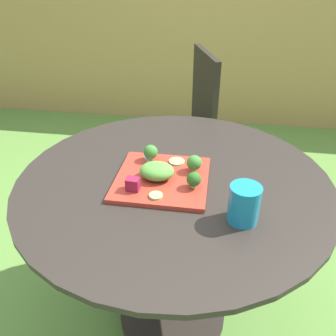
% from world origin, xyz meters
% --- Properties ---
extents(ground_plane, '(12.00, 12.00, 0.00)m').
position_xyz_m(ground_plane, '(0.00, 0.00, 0.00)').
color(ground_plane, '#568438').
extents(bamboo_fence, '(8.00, 0.08, 1.24)m').
position_xyz_m(bamboo_fence, '(0.00, 2.12, 0.62)').
color(bamboo_fence, '#9E7F47').
rests_on(bamboo_fence, ground_plane).
extents(patio_table, '(1.01, 1.01, 0.71)m').
position_xyz_m(patio_table, '(0.00, 0.00, 0.49)').
color(patio_table, '#28231E').
rests_on(patio_table, ground_plane).
extents(patio_chair, '(0.56, 0.56, 0.90)m').
position_xyz_m(patio_chair, '(-0.06, 0.87, 0.53)').
color(patio_chair, black).
rests_on(patio_chair, ground_plane).
extents(salad_plate, '(0.29, 0.29, 0.01)m').
position_xyz_m(salad_plate, '(-0.03, -0.03, 0.72)').
color(salad_plate, '#AD3323').
rests_on(salad_plate, patio_table).
extents(drinking_glass, '(0.08, 0.08, 0.11)m').
position_xyz_m(drinking_glass, '(0.21, -0.18, 0.76)').
color(drinking_glass, teal).
rests_on(drinking_glass, patio_table).
extents(fork, '(0.10, 0.14, 0.00)m').
position_xyz_m(fork, '(-0.06, 0.01, 0.73)').
color(fork, silver).
rests_on(fork, salad_plate).
extents(lettuce_mound, '(0.11, 0.09, 0.05)m').
position_xyz_m(lettuce_mound, '(-0.05, -0.03, 0.75)').
color(lettuce_mound, '#519338').
rests_on(lettuce_mound, salad_plate).
extents(broccoli_floret_0, '(0.05, 0.05, 0.06)m').
position_xyz_m(broccoli_floret_0, '(0.06, 0.02, 0.76)').
color(broccoli_floret_0, '#99B770').
rests_on(broccoli_floret_0, salad_plate).
extents(broccoli_floret_1, '(0.05, 0.05, 0.06)m').
position_xyz_m(broccoli_floret_1, '(-0.09, 0.07, 0.75)').
color(broccoli_floret_1, '#99B770').
rests_on(broccoli_floret_1, salad_plate).
extents(broccoli_floret_2, '(0.04, 0.04, 0.05)m').
position_xyz_m(broccoli_floret_2, '(0.07, -0.07, 0.75)').
color(broccoli_floret_2, '#99B770').
rests_on(broccoli_floret_2, salad_plate).
extents(cucumber_slice_0, '(0.05, 0.05, 0.01)m').
position_xyz_m(cucumber_slice_0, '(-0.00, 0.07, 0.73)').
color(cucumber_slice_0, '#8EB766').
rests_on(cucumber_slice_0, salad_plate).
extents(cucumber_slice_1, '(0.04, 0.04, 0.01)m').
position_xyz_m(cucumber_slice_1, '(-0.03, -0.13, 0.73)').
color(cucumber_slice_1, '#8EB766').
rests_on(cucumber_slice_1, salad_plate).
extents(beet_chunk_0, '(0.04, 0.03, 0.04)m').
position_xyz_m(beet_chunk_0, '(-0.11, -0.11, 0.74)').
color(beet_chunk_0, maroon).
rests_on(beet_chunk_0, salad_plate).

